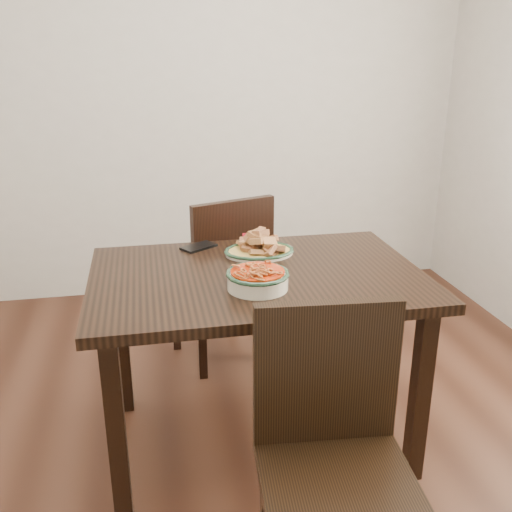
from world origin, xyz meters
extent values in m
plane|color=black|center=(0.00, 0.00, 0.00)|extent=(3.50, 3.50, 0.00)
cube|color=beige|center=(0.00, 1.75, 1.30)|extent=(3.50, 0.10, 2.60)
cube|color=black|center=(0.08, 0.05, 0.73)|extent=(1.24, 0.83, 0.04)
cube|color=black|center=(-0.45, -0.28, 0.35)|extent=(0.06, 0.06, 0.71)
cube|color=black|center=(0.62, -0.28, 0.35)|extent=(0.06, 0.06, 0.71)
cube|color=black|center=(-0.45, 0.38, 0.35)|extent=(0.06, 0.06, 0.71)
cube|color=black|center=(0.62, 0.38, 0.35)|extent=(0.06, 0.06, 0.71)
cube|color=black|center=(0.02, 0.79, 0.43)|extent=(0.53, 0.53, 0.04)
cube|color=black|center=(0.13, 1.00, 0.21)|extent=(0.04, 0.04, 0.41)
cube|color=black|center=(-0.19, 0.90, 0.21)|extent=(0.04, 0.04, 0.41)
cube|color=black|center=(0.24, 0.68, 0.21)|extent=(0.04, 0.04, 0.41)
cube|color=black|center=(-0.08, 0.57, 0.21)|extent=(0.04, 0.04, 0.41)
cube|color=black|center=(0.08, 0.61, 0.67)|extent=(0.41, 0.17, 0.44)
cube|color=black|center=(0.15, -0.74, 0.43)|extent=(0.45, 0.45, 0.04)
cube|color=black|center=(-0.01, -0.56, 0.21)|extent=(0.04, 0.04, 0.41)
cube|color=black|center=(0.33, -0.59, 0.21)|extent=(0.04, 0.04, 0.41)
cube|color=black|center=(0.17, -0.55, 0.67)|extent=(0.42, 0.07, 0.44)
ellipsoid|color=beige|center=(0.13, 0.25, 0.76)|extent=(0.28, 0.21, 0.02)
ellipsoid|color=#B89540|center=(0.13, 0.25, 0.76)|extent=(0.27, 0.20, 0.01)
torus|color=#173320|center=(0.13, 0.25, 0.77)|extent=(0.22, 0.22, 0.01)
cylinder|color=beige|center=(0.06, -0.10, 0.78)|extent=(0.21, 0.21, 0.06)
torus|color=#163120|center=(0.06, -0.10, 0.81)|extent=(0.22, 0.22, 0.02)
cylinder|color=#9D2307|center=(0.06, -0.10, 0.81)|extent=(0.19, 0.19, 0.01)
cube|color=black|center=(-0.10, 0.38, 0.76)|extent=(0.17, 0.15, 0.01)
cube|color=maroon|center=(0.16, 0.46, 0.76)|extent=(0.12, 0.10, 0.01)
camera|label=1|loc=(-0.31, -1.91, 1.53)|focal=40.00mm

